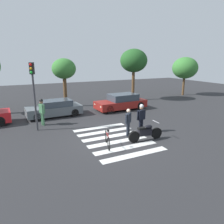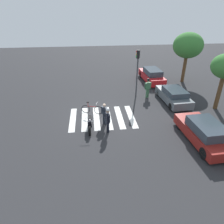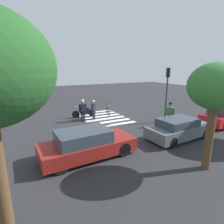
{
  "view_description": "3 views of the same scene",
  "coord_description": "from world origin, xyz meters",
  "px_view_note": "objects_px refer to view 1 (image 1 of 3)",
  "views": [
    {
      "loc": [
        -4.95,
        -9.96,
        4.47
      ],
      "look_at": [
        0.68,
        1.75,
        1.12
      ],
      "focal_mm": 33.07,
      "sensor_mm": 36.0,
      "label": 1
    },
    {
      "loc": [
        13.63,
        -0.79,
        7.81
      ],
      "look_at": [
        0.86,
        0.66,
        0.93
      ],
      "focal_mm": 32.64,
      "sensor_mm": 36.0,
      "label": 2
    },
    {
      "loc": [
        6.41,
        14.01,
        4.32
      ],
      "look_at": [
        -0.15,
        1.31,
        0.78
      ],
      "focal_mm": 29.11,
      "sensor_mm": 36.0,
      "label": 3
    }
  ],
  "objects_px": {
    "car_grey_coupe": "(55,109)",
    "traffic_light_pole": "(33,86)",
    "pedestrian_bystander": "(42,110)",
    "leaning_bicycle": "(107,139)",
    "officer_on_foot": "(128,121)",
    "car_maroon_wagon": "(121,102)",
    "police_motorcycle": "(145,133)",
    "officer_by_motorcycle": "(141,116)"
  },
  "relations": [
    {
      "from": "police_motorcycle",
      "to": "car_maroon_wagon",
      "type": "bearing_deg",
      "value": 72.26
    },
    {
      "from": "officer_on_foot",
      "to": "police_motorcycle",
      "type": "bearing_deg",
      "value": -64.07
    },
    {
      "from": "police_motorcycle",
      "to": "car_maroon_wagon",
      "type": "xyz_separation_m",
      "value": [
        2.27,
        7.11,
        0.22
      ]
    },
    {
      "from": "police_motorcycle",
      "to": "pedestrian_bystander",
      "type": "xyz_separation_m",
      "value": [
        -4.81,
        5.39,
        0.63
      ]
    },
    {
      "from": "pedestrian_bystander",
      "to": "car_grey_coupe",
      "type": "height_order",
      "value": "pedestrian_bystander"
    },
    {
      "from": "police_motorcycle",
      "to": "car_grey_coupe",
      "type": "relative_size",
      "value": 0.49
    },
    {
      "from": "leaning_bicycle",
      "to": "pedestrian_bystander",
      "type": "distance_m",
      "value": 5.84
    },
    {
      "from": "officer_on_foot",
      "to": "car_grey_coupe",
      "type": "xyz_separation_m",
      "value": [
        -3.09,
        6.36,
        -0.32
      ]
    },
    {
      "from": "officer_by_motorcycle",
      "to": "pedestrian_bystander",
      "type": "xyz_separation_m",
      "value": [
        -5.3,
        4.19,
        0.04
      ]
    },
    {
      "from": "police_motorcycle",
      "to": "officer_by_motorcycle",
      "type": "relative_size",
      "value": 1.17
    },
    {
      "from": "pedestrian_bystander",
      "to": "car_grey_coupe",
      "type": "relative_size",
      "value": 0.43
    },
    {
      "from": "police_motorcycle",
      "to": "leaning_bicycle",
      "type": "relative_size",
      "value": 1.28
    },
    {
      "from": "police_motorcycle",
      "to": "traffic_light_pole",
      "type": "relative_size",
      "value": 0.5
    },
    {
      "from": "traffic_light_pole",
      "to": "police_motorcycle",
      "type": "bearing_deg",
      "value": -39.77
    },
    {
      "from": "car_grey_coupe",
      "to": "car_maroon_wagon",
      "type": "bearing_deg",
      "value": -2.96
    },
    {
      "from": "pedestrian_bystander",
      "to": "traffic_light_pole",
      "type": "xyz_separation_m",
      "value": [
        -0.49,
        -0.98,
        1.78
      ]
    },
    {
      "from": "leaning_bicycle",
      "to": "officer_by_motorcycle",
      "type": "height_order",
      "value": "officer_by_motorcycle"
    },
    {
      "from": "car_grey_coupe",
      "to": "traffic_light_pole",
      "type": "xyz_separation_m",
      "value": [
        -1.69,
        -3.0,
        2.24
      ]
    },
    {
      "from": "police_motorcycle",
      "to": "officer_by_motorcycle",
      "type": "xyz_separation_m",
      "value": [
        0.49,
        1.2,
        0.59
      ]
    },
    {
      "from": "pedestrian_bystander",
      "to": "car_maroon_wagon",
      "type": "relative_size",
      "value": 0.4
    },
    {
      "from": "car_grey_coupe",
      "to": "traffic_light_pole",
      "type": "relative_size",
      "value": 1.01
    },
    {
      "from": "officer_by_motorcycle",
      "to": "car_grey_coupe",
      "type": "relative_size",
      "value": 0.42
    },
    {
      "from": "leaning_bicycle",
      "to": "officer_on_foot",
      "type": "xyz_separation_m",
      "value": [
        1.75,
        0.87,
        0.56
      ]
    },
    {
      "from": "officer_by_motorcycle",
      "to": "car_grey_coupe",
      "type": "xyz_separation_m",
      "value": [
        -4.1,
        6.21,
        -0.43
      ]
    },
    {
      "from": "police_motorcycle",
      "to": "leaning_bicycle",
      "type": "height_order",
      "value": "police_motorcycle"
    },
    {
      "from": "leaning_bicycle",
      "to": "officer_on_foot",
      "type": "bearing_deg",
      "value": 26.47
    },
    {
      "from": "police_motorcycle",
      "to": "traffic_light_pole",
      "type": "distance_m",
      "value": 7.3
    },
    {
      "from": "leaning_bicycle",
      "to": "traffic_light_pole",
      "type": "distance_m",
      "value": 5.76
    },
    {
      "from": "car_maroon_wagon",
      "to": "pedestrian_bystander",
      "type": "bearing_deg",
      "value": -166.35
    },
    {
      "from": "police_motorcycle",
      "to": "pedestrian_bystander",
      "type": "bearing_deg",
      "value": 131.76
    },
    {
      "from": "officer_on_foot",
      "to": "car_maroon_wagon",
      "type": "distance_m",
      "value": 6.67
    },
    {
      "from": "officer_by_motorcycle",
      "to": "pedestrian_bystander",
      "type": "distance_m",
      "value": 6.76
    },
    {
      "from": "officer_by_motorcycle",
      "to": "car_grey_coupe",
      "type": "distance_m",
      "value": 7.46
    },
    {
      "from": "police_motorcycle",
      "to": "car_grey_coupe",
      "type": "bearing_deg",
      "value": 115.94
    },
    {
      "from": "officer_on_foot",
      "to": "officer_by_motorcycle",
      "type": "relative_size",
      "value": 0.91
    },
    {
      "from": "officer_on_foot",
      "to": "car_grey_coupe",
      "type": "distance_m",
      "value": 7.08
    },
    {
      "from": "leaning_bicycle",
      "to": "officer_on_foot",
      "type": "height_order",
      "value": "officer_on_foot"
    },
    {
      "from": "leaning_bicycle",
      "to": "car_maroon_wagon",
      "type": "height_order",
      "value": "car_maroon_wagon"
    },
    {
      "from": "police_motorcycle",
      "to": "car_maroon_wagon",
      "type": "distance_m",
      "value": 7.47
    },
    {
      "from": "pedestrian_bystander",
      "to": "traffic_light_pole",
      "type": "relative_size",
      "value": 0.44
    },
    {
      "from": "leaning_bicycle",
      "to": "pedestrian_bystander",
      "type": "relative_size",
      "value": 0.89
    },
    {
      "from": "officer_on_foot",
      "to": "traffic_light_pole",
      "type": "distance_m",
      "value": 6.15
    }
  ]
}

